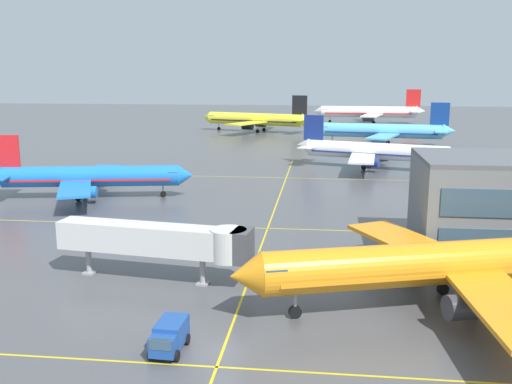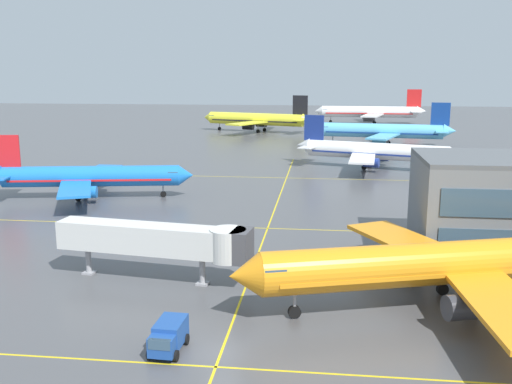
{
  "view_description": "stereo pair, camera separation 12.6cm",
  "coord_description": "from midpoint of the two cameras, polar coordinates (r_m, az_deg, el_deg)",
  "views": [
    {
      "loc": [
        6.91,
        -37.88,
        19.82
      ],
      "look_at": [
        -1.91,
        37.31,
        3.97
      ],
      "focal_mm": 40.97,
      "sensor_mm": 36.0,
      "label": 1
    },
    {
      "loc": [
        7.03,
        -37.87,
        19.82
      ],
      "look_at": [
        -1.91,
        37.31,
        3.97
      ],
      "focal_mm": 40.97,
      "sensor_mm": 36.0,
      "label": 2
    }
  ],
  "objects": [
    {
      "name": "airliner_third_row",
      "position": [
        121.63,
        11.46,
        3.92
      ],
      "size": [
        33.17,
        28.33,
        10.53
      ],
      "color": "white",
      "rests_on": "ground"
    },
    {
      "name": "taxiway_markings",
      "position": [
        74.71,
        1.19,
        -3.56
      ],
      "size": [
        143.95,
        118.2,
        0.01
      ],
      "color": "yellow",
      "rests_on": "ground"
    },
    {
      "name": "airliner_second_row",
      "position": [
        95.26,
        -15.98,
        1.46
      ],
      "size": [
        32.27,
        27.49,
        10.06
      ],
      "color": "blue",
      "rests_on": "ground"
    },
    {
      "name": "airliner_far_right_stand",
      "position": [
        191.14,
        0.13,
        7.11
      ],
      "size": [
        38.01,
        32.46,
        12.06
      ],
      "color": "yellow",
      "rests_on": "ground"
    },
    {
      "name": "jet_bridge",
      "position": [
        55.9,
        -8.67,
        -4.69
      ],
      "size": [
        19.36,
        5.45,
        5.58
      ],
      "color": "silver",
      "rests_on": "ground"
    },
    {
      "name": "airliner_far_left_stand",
      "position": [
        159.28,
        12.34,
        5.84
      ],
      "size": [
        37.43,
        32.01,
        11.64
      ],
      "color": "#5BB7E5",
      "rests_on": "ground"
    },
    {
      "name": "ground_plane",
      "position": [
        43.31,
        -3.36,
        -15.43
      ],
      "size": [
        600.0,
        600.0,
        0.0
      ],
      "primitive_type": "plane",
      "color": "#4C4C4F"
    },
    {
      "name": "airliner_distant_taxiway",
      "position": [
        225.32,
        11.11,
        7.68
      ],
      "size": [
        41.26,
        35.63,
        12.84
      ],
      "color": "white",
      "rests_on": "ground"
    },
    {
      "name": "airliner_front_gate",
      "position": [
        51.97,
        17.95,
        -6.68
      ],
      "size": [
        35.52,
        30.33,
        11.27
      ],
      "color": "orange",
      "rests_on": "ground"
    },
    {
      "name": "service_truck_catering",
      "position": [
        43.44,
        -8.47,
        -13.73
      ],
      "size": [
        2.33,
        4.21,
        2.1
      ],
      "color": "#1E4793",
      "rests_on": "ground"
    }
  ]
}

